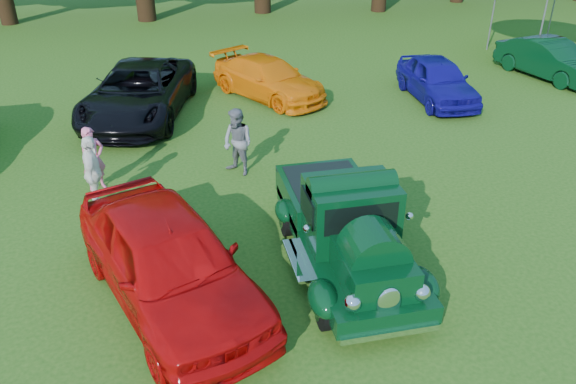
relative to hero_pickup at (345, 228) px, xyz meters
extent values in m
plane|color=#214D12|center=(-0.44, -0.61, -0.77)|extent=(120.00, 120.00, 0.00)
cylinder|color=black|center=(-0.80, -1.52, -0.42)|extent=(0.21, 0.71, 0.71)
cylinder|color=black|center=(0.80, -1.52, -0.42)|extent=(0.21, 0.71, 0.71)
cylinder|color=black|center=(-0.80, 1.21, -0.42)|extent=(0.21, 0.71, 0.71)
cylinder|color=black|center=(0.80, 1.21, -0.42)|extent=(0.21, 0.71, 0.71)
cube|color=black|center=(0.00, -0.09, -0.27)|extent=(1.65, 4.31, 0.33)
cube|color=black|center=(0.00, -1.38, 0.11)|extent=(1.05, 1.39, 0.59)
cube|color=black|center=(0.00, -0.21, 0.44)|extent=(1.50, 1.10, 1.15)
cube|color=black|center=(0.00, -0.74, 0.64)|extent=(1.25, 0.06, 0.50)
cube|color=black|center=(0.00, 1.23, -0.01)|extent=(1.65, 1.97, 0.56)
cube|color=black|center=(0.00, 1.23, 0.26)|extent=(1.42, 1.73, 0.05)
ellipsoid|color=black|center=(-0.82, -1.52, -0.24)|extent=(0.48, 0.82, 0.48)
ellipsoid|color=black|center=(0.82, -1.52, -0.24)|extent=(0.48, 0.82, 0.48)
ellipsoid|color=black|center=(-0.85, 1.21, -0.25)|extent=(0.36, 0.69, 0.40)
ellipsoid|color=black|center=(0.85, 1.21, -0.25)|extent=(0.36, 0.69, 0.40)
ellipsoid|color=white|center=(0.00, -2.10, -0.01)|extent=(0.39, 0.12, 0.57)
sphere|color=white|center=(-0.54, -2.03, 0.05)|extent=(0.27, 0.27, 0.27)
sphere|color=white|center=(0.54, -2.03, 0.05)|extent=(0.27, 0.27, 0.27)
cube|color=white|center=(0.00, -2.24, -0.45)|extent=(1.55, 0.11, 0.11)
cube|color=white|center=(0.00, 2.21, -0.39)|extent=(1.55, 0.11, 0.11)
imported|color=#B20708|center=(-3.11, -0.37, 0.05)|extent=(3.50, 5.19, 1.64)
imported|color=black|center=(-3.69, 8.47, 0.00)|extent=(3.86, 6.00, 1.54)
imported|color=orange|center=(0.37, 9.34, -0.14)|extent=(3.74, 4.62, 1.26)
imported|color=#110B7D|center=(5.58, 7.93, -0.10)|extent=(1.77, 4.03, 1.35)
imported|color=black|center=(10.57, 9.26, -0.10)|extent=(2.32, 4.30, 1.34)
imported|color=#E85F8B|center=(-4.63, 4.00, -0.02)|extent=(0.65, 0.59, 1.50)
imported|color=slate|center=(-1.36, 4.07, 0.04)|extent=(0.97, 1.00, 1.62)
imported|color=white|center=(-4.56, 3.12, 0.05)|extent=(0.41, 0.97, 1.64)
cylinder|color=slate|center=(10.74, 10.33, 0.54)|extent=(0.07, 0.07, 2.63)
cylinder|color=slate|center=(10.50, 13.27, 0.54)|extent=(0.07, 0.07, 2.63)
cylinder|color=slate|center=(13.44, 13.51, 0.54)|extent=(0.07, 0.07, 2.63)
camera|label=1|loc=(-2.82, -8.03, 5.38)|focal=35.00mm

